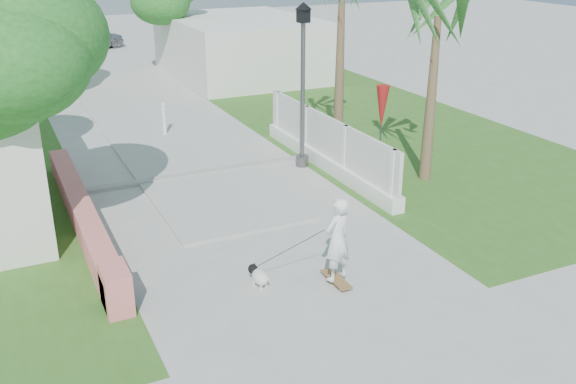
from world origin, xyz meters
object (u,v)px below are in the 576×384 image
street_lamp (303,80)px  dog (259,276)px  bollard (164,118)px  patio_umbrella (382,108)px  parked_car (89,38)px  skateboarder (308,246)px

street_lamp → dog: street_lamp is taller
bollard → dog: 10.18m
street_lamp → patio_umbrella: street_lamp is taller
street_lamp → parked_car: bearing=95.2°
patio_umbrella → dog: patio_umbrella is taller
dog → parked_car: (1.63, 28.43, 0.44)m
dog → parked_car: 28.48m
dog → parked_car: parked_car is taller
patio_umbrella → parked_car: patio_umbrella is taller
street_lamp → skateboarder: (-2.83, -5.92, -1.64)m
bollard → dog: bollard is taller
skateboarder → parked_car: bearing=-109.4°
dog → parked_car: size_ratio=0.15×
patio_umbrella → skateboarder: bearing=-133.9°
street_lamp → bollard: size_ratio=4.07×
bollard → street_lamp: bearing=-59.0°
street_lamp → bollard: bearing=121.0°
patio_umbrella → skateboarder: (-4.73, -4.92, -0.90)m
street_lamp → skateboarder: street_lamp is taller
skateboarder → parked_car: (0.76, 28.72, -0.12)m
skateboarder → dog: 1.07m
bollard → skateboarder: 10.42m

